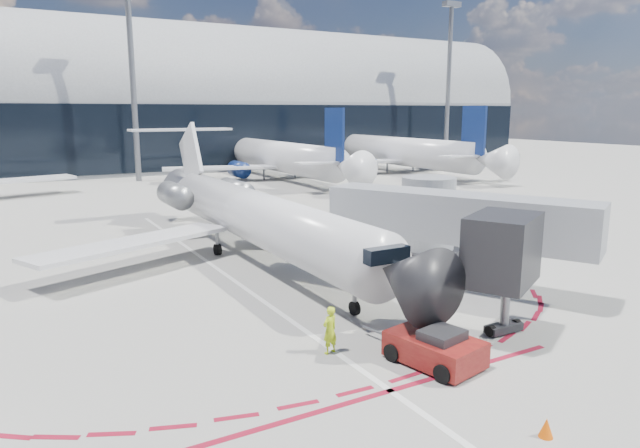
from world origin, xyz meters
TOP-DOWN VIEW (x-y plane):
  - ground at (0.00, 0.00)m, footprint 260.00×260.00m
  - apron_centerline at (0.00, 2.00)m, footprint 0.25×40.00m
  - apron_stop_bar at (0.00, -11.50)m, footprint 14.00×0.25m
  - terminal_building at (0.00, 64.97)m, footprint 150.00×24.15m
  - jet_bridge at (9.79, -3.01)m, footprint 10.03×15.20m
  - light_mast_centre at (5.00, 48.00)m, footprint 0.70×0.70m
  - light_mast_east at (55.00, 48.00)m, footprint 0.70×0.70m
  - regional_jet at (2.70, 6.15)m, footprint 25.35×31.26m
  - pushback_tug at (2.52, -10.65)m, footprint 2.69×5.15m
  - ramp_worker at (-0.22, -8.10)m, footprint 0.73×0.57m
  - safety_cone_right at (2.12, -15.65)m, footprint 0.39×0.39m
  - bg_airliner_2 at (21.50, 42.79)m, footprint 34.59×36.62m
  - bg_airliner_3 at (40.05, 41.66)m, footprint 35.66×37.76m

SIDE VIEW (x-z plane):
  - ground at x=0.00m, z-range 0.00..0.00m
  - apron_centerline at x=0.00m, z-range 0.00..0.01m
  - apron_stop_bar at x=0.00m, z-range 0.00..0.01m
  - safety_cone_right at x=2.12m, z-range 0.00..0.55m
  - pushback_tug at x=2.52m, z-range -0.08..1.23m
  - ramp_worker at x=-0.22m, z-range 0.00..1.77m
  - regional_jet at x=2.70m, z-range -1.30..6.53m
  - jet_bridge at x=9.79m, z-range 0.56..5.46m
  - bg_airliner_2 at x=21.50m, z-range 0.00..11.19m
  - bg_airliner_3 at x=40.05m, z-range 0.00..11.54m
  - terminal_building at x=0.00m, z-range -3.48..20.52m
  - light_mast_centre at x=5.00m, z-range 0.00..25.00m
  - light_mast_east at x=55.00m, z-range 0.00..25.00m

